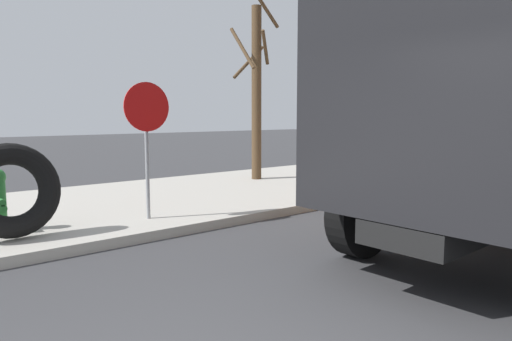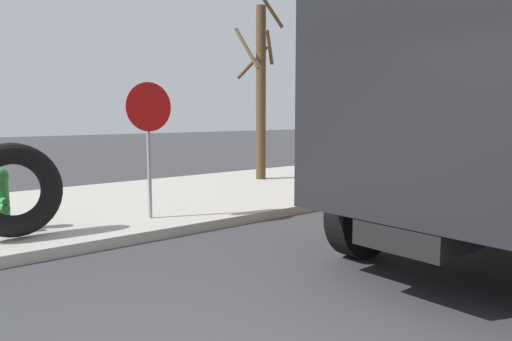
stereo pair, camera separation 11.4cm
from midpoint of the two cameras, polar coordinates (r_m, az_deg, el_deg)
loose_tire at (r=7.04m, az=-27.84°, el=-2.14°), size 1.28×0.58×1.30m
stop_sign at (r=7.57m, az=-13.46°, el=5.38°), size 0.76×0.08×2.14m
bare_tree at (r=12.06m, az=-0.24°, el=9.85°), size 1.02×1.01×4.44m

